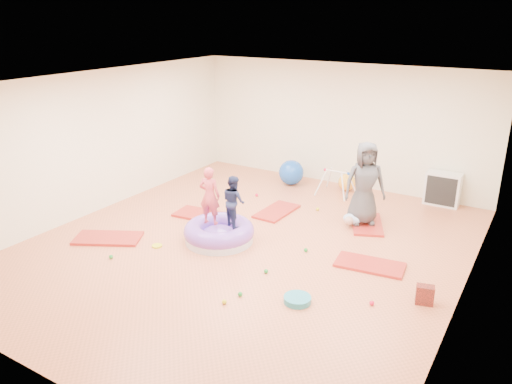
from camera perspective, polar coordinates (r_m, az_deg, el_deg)
The scene contains 19 objects.
room at distance 8.25m, azimuth -1.09°, elevation 2.66°, with size 7.01×8.01×2.81m.
gym_mat_front_left at distance 9.35m, azimuth -16.56°, elevation -5.08°, with size 1.16×0.58×0.05m, color #A63217.
gym_mat_mid_left at distance 10.01m, azimuth -6.00°, elevation -2.65°, with size 1.16×0.58×0.05m, color #A63217.
gym_mat_center_back at distance 10.16m, azimuth 2.38°, elevation -2.21°, with size 1.07×0.53×0.04m, color #A63217.
gym_mat_right at distance 8.28m, azimuth 12.87°, elevation -8.11°, with size 1.08×0.54×0.04m, color #A63217.
gym_mat_rear_right at distance 9.79m, azimuth 12.58°, elevation -3.57°, with size 1.09×0.55×0.05m, color #A63217.
inflatable_cushion at distance 8.88m, azimuth -4.24°, elevation -4.70°, with size 1.25×1.25×0.39m.
child_pink at distance 8.68m, azimuth -5.33°, elevation -0.12°, with size 0.38×0.25×1.04m, color #CC434F.
child_navy at distance 8.59m, azimuth -2.57°, elevation -0.74°, with size 0.44×0.35×0.91m, color #1E254B.
adult_caregiver at distance 9.51m, azimuth 12.33°, elevation 0.98°, with size 0.77×0.50×1.58m, color #414247.
infant at distance 9.61m, azimuth 10.85°, elevation -3.08°, with size 0.35×0.36×0.21m.
ball_pit_balls at distance 8.91m, azimuth -0.41°, elevation -5.40°, with size 4.76×4.00×0.07m.
exercise_ball_blue at distance 11.75m, azimuth 4.05°, elevation 2.24°, with size 0.58×0.58×0.58m, color blue.
exercise_ball_orange at distance 11.52m, azimuth 10.35°, elevation 1.10°, with size 0.39×0.39×0.39m, color yellow.
infant_play_gym at distance 11.12m, azimuth 9.14°, elevation 1.48°, with size 0.74×0.70×0.57m.
cube_shelf at distance 11.15m, azimuth 20.55°, elevation 0.33°, with size 0.70×0.35×0.70m.
balance_disc at distance 7.17m, azimuth 4.75°, elevation -12.14°, with size 0.39×0.39×0.09m, color teal.
backpack at distance 7.45m, azimuth 18.73°, elevation -11.07°, with size 0.24×0.15×0.28m, color #A4271B.
yellow_toy at distance 8.88m, azimuth -11.25°, elevation -6.06°, with size 0.18×0.18×0.03m, color yellow.
Camera 1 is at (4.23, -6.65, 3.83)m, focal length 35.00 mm.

